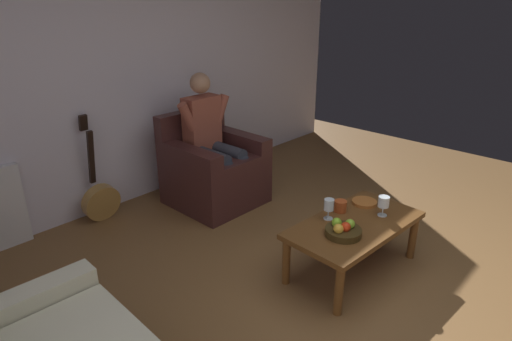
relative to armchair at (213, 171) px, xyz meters
name	(u,v)px	position (x,y,z in m)	size (l,w,h in m)	color
ground_plane	(414,306)	(0.18, 2.20, -0.33)	(6.85, 6.85, 0.00)	brown
wall_back	(148,67)	(0.18, -0.68, 0.97)	(5.67, 0.06, 2.59)	silver
armchair	(213,171)	(0.00, 0.00, 0.00)	(0.81, 0.80, 0.89)	#3D1F1E
person_seated	(212,137)	(0.00, 0.00, 0.35)	(0.62, 0.61, 1.28)	brown
coffee_table	(354,229)	(0.10, 1.66, 0.02)	(1.10, 0.63, 0.40)	brown
guitar	(100,198)	(0.96, -0.48, -0.12)	(0.34, 0.22, 0.99)	#A87C3C
wine_glass_near	(384,203)	(-0.14, 1.75, 0.18)	(0.08, 0.08, 0.16)	silver
wine_glass_far	(329,206)	(0.19, 1.48, 0.18)	(0.07, 0.07, 0.16)	silver
fruit_bowl	(343,230)	(0.31, 1.69, 0.11)	(0.25, 0.25, 0.11)	#372910
decorative_dish	(364,202)	(-0.22, 1.55, 0.09)	(0.19, 0.19, 0.02)	#AC6028
candle_jar	(340,206)	(0.02, 1.48, 0.12)	(0.09, 0.09, 0.09)	#B64C21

